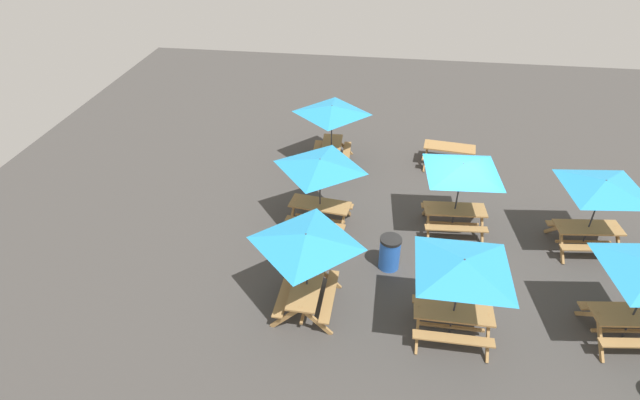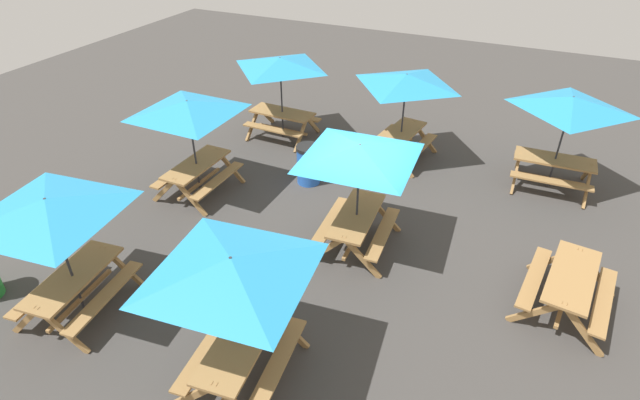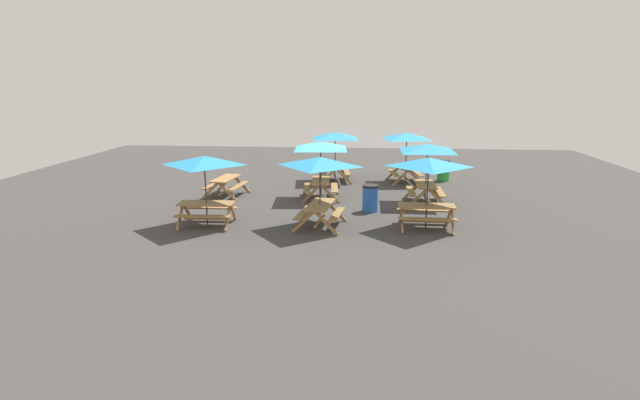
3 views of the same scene
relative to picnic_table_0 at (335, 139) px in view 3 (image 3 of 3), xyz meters
The scene contains 11 objects.
ground_plane 4.30m from the picnic_table_0, behind, with size 31.64×31.64×0.00m, color #3D3A38.
picnic_table_0 is the anchor object (origin of this frame).
picnic_table_1 8.17m from the picnic_table_0, 155.76° to the right, with size 2.05×2.05×2.34m.
picnic_table_2 7.61m from the picnic_table_0, behind, with size 2.24×2.24×2.34m.
picnic_table_3 3.29m from the picnic_table_0, 89.80° to the right, with size 2.81×2.81×2.34m.
picnic_table_4 5.72m from the picnic_table_0, 129.27° to the left, with size 1.95×1.72×0.81m.
picnic_table_5 5.47m from the picnic_table_0, 136.90° to the right, with size 2.83×2.83×2.34m.
picnic_table_6 8.60m from the picnic_table_0, 153.92° to the left, with size 2.06×2.06×2.34m.
picnic_table_7 3.66m from the picnic_table_0, behind, with size 2.82×2.82×2.34m.
trash_bin_blue 5.90m from the picnic_table_0, 163.89° to the right, with size 0.59×0.59×0.98m.
trash_bin_green 5.36m from the picnic_table_0, 84.42° to the right, with size 0.59×0.59×0.98m.
Camera 3 is at (-19.36, -1.50, 4.66)m, focal length 28.00 mm.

